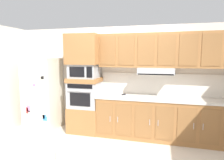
% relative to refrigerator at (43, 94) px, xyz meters
% --- Properties ---
extents(ground_plane, '(9.60, 9.60, 0.00)m').
position_rel_refrigerator_xyz_m(ground_plane, '(2.05, -0.68, -0.88)').
color(ground_plane, beige).
extents(back_kitchen_wall, '(6.20, 0.12, 2.50)m').
position_rel_refrigerator_xyz_m(back_kitchen_wall, '(2.05, 0.43, 0.37)').
color(back_kitchen_wall, beige).
rests_on(back_kitchen_wall, ground).
extents(refrigerator, '(0.76, 0.73, 1.76)m').
position_rel_refrigerator_xyz_m(refrigerator, '(0.00, 0.00, 0.00)').
color(refrigerator, silver).
rests_on(refrigerator, ground).
extents(oven_base_cabinet, '(0.74, 0.62, 0.60)m').
position_rel_refrigerator_xyz_m(oven_base_cabinet, '(1.10, 0.07, -0.58)').
color(oven_base_cabinet, '#996638').
rests_on(oven_base_cabinet, ground).
extents(built_in_oven, '(0.70, 0.62, 0.60)m').
position_rel_refrigerator_xyz_m(built_in_oven, '(1.10, 0.07, 0.02)').
color(built_in_oven, '#A8AAAF').
rests_on(built_in_oven, oven_base_cabinet).
extents(appliance_mid_shelf, '(0.74, 0.62, 0.10)m').
position_rel_refrigerator_xyz_m(appliance_mid_shelf, '(1.10, 0.07, 0.37)').
color(appliance_mid_shelf, '#996638').
rests_on(appliance_mid_shelf, built_in_oven).
extents(microwave, '(0.64, 0.54, 0.32)m').
position_rel_refrigerator_xyz_m(microwave, '(1.10, 0.07, 0.58)').
color(microwave, '#A8AAAF').
rests_on(microwave, appliance_mid_shelf).
extents(appliance_upper_cabinet, '(0.74, 0.62, 0.68)m').
position_rel_refrigerator_xyz_m(appliance_upper_cabinet, '(1.10, 0.07, 1.08)').
color(appliance_upper_cabinet, '#996638').
rests_on(appliance_upper_cabinet, microwave).
extents(lower_cabinet_run, '(2.95, 0.63, 0.88)m').
position_rel_refrigerator_xyz_m(lower_cabinet_run, '(2.94, 0.07, -0.44)').
color(lower_cabinet_run, '#996638').
rests_on(lower_cabinet_run, ground).
extents(countertop_slab, '(2.99, 0.64, 0.04)m').
position_rel_refrigerator_xyz_m(countertop_slab, '(2.94, 0.07, 0.02)').
color(countertop_slab, beige).
rests_on(countertop_slab, lower_cabinet_run).
extents(backsplash_panel, '(2.99, 0.02, 0.50)m').
position_rel_refrigerator_xyz_m(backsplash_panel, '(2.94, 0.36, 0.29)').
color(backsplash_panel, silver).
rests_on(backsplash_panel, countertop_slab).
extents(upper_cabinet_with_hood, '(2.95, 0.48, 0.88)m').
position_rel_refrigerator_xyz_m(upper_cabinet_with_hood, '(2.93, 0.19, 1.02)').
color(upper_cabinet_with_hood, '#996638').
rests_on(upper_cabinet_with_hood, backsplash_panel).
extents(screwdriver, '(0.17, 0.17, 0.03)m').
position_rel_refrigerator_xyz_m(screwdriver, '(2.03, 0.13, 0.05)').
color(screwdriver, black).
rests_on(screwdriver, countertop_slab).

